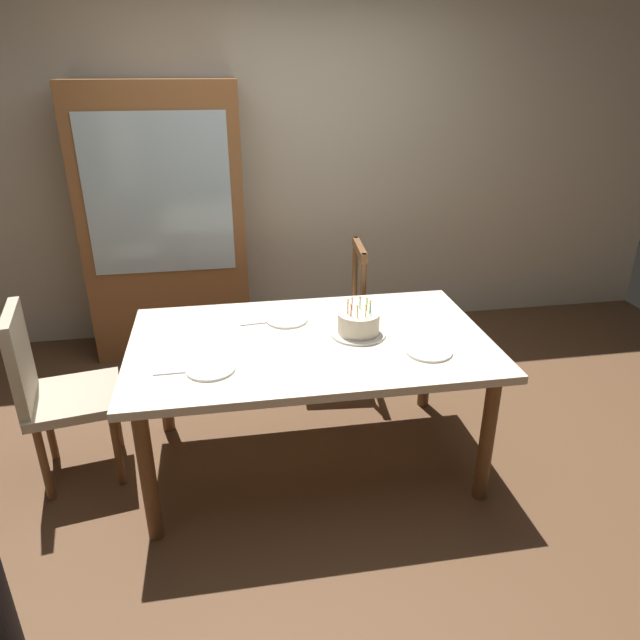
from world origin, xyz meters
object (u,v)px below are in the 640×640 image
Objects in this scene: dining_table at (310,353)px; birthday_cake at (358,324)px; plate_far_side at (287,320)px; china_cabinet at (165,224)px; plate_near_celebrant at (210,369)px; chair_spindle_back at (332,318)px; plate_near_guest at (429,351)px; chair_upholstered at (52,387)px.

dining_table is 0.28m from birthday_cake.
dining_table is at bearing -69.64° from plate_far_side.
dining_table is 1.77m from china_cabinet.
plate_near_celebrant is (-0.74, -0.25, -0.05)m from birthday_cake.
china_cabinet is at bearing 146.42° from chair_spindle_back.
birthday_cake is at bearing -56.12° from china_cabinet.
plate_far_side is at bearing -61.97° from china_cabinet.
chair_upholstered is at bearing 169.58° from plate_near_guest.
plate_near_celebrant is 0.62m from plate_far_side.
plate_far_side is 0.76m from chair_spindle_back.
birthday_cake reaches higher than dining_table.
china_cabinet reaches higher than birthday_cake.
china_cabinet is (-1.32, 1.80, 0.21)m from plate_near_guest.
chair_upholstered is 1.60m from china_cabinet.
birthday_cake is 0.78m from plate_near_celebrant.
chair_upholstered is at bearing -154.05° from chair_spindle_back.
china_cabinet is at bearing 116.91° from dining_table.
birthday_cake is at bearing -3.11° from chair_upholstered.
plate_near_celebrant is 0.23× the size of chair_upholstered.
dining_table is 1.29m from chair_upholstered.
china_cabinet reaches higher than plate_near_celebrant.
china_cabinet reaches higher than chair_upholstered.
chair_upholstered reaches higher than birthday_cake.
china_cabinet is at bearing 118.03° from plate_far_side.
dining_table is at bearing -177.54° from birthday_cake.
plate_near_celebrant is 1.36m from chair_spindle_back.
plate_near_celebrant is at bearing -22.91° from chair_upholstered.
plate_near_guest is (0.53, -0.24, 0.08)m from dining_table.
chair_spindle_back reaches higher than plate_near_celebrant.
plate_near_guest is at bearing -37.59° from plate_far_side.
dining_table is 1.87× the size of chair_spindle_back.
plate_near_celebrant is 1.00× the size of plate_near_guest.
chair_spindle_back is at bearing 103.25° from plate_near_guest.
chair_spindle_back is 1.00× the size of chair_upholstered.
dining_table is 8.07× the size of plate_far_side.
china_cabinet reaches higher than chair_spindle_back.
birthday_cake is 0.90m from chair_spindle_back.
dining_table is at bearing 155.81° from plate_near_guest.
chair_spindle_back is (-0.26, 1.09, -0.28)m from plate_near_guest.
china_cabinet is (-1.04, 1.55, 0.16)m from birthday_cake.
plate_near_guest is 1.15m from chair_spindle_back.
chair_spindle_back reaches higher than birthday_cake.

